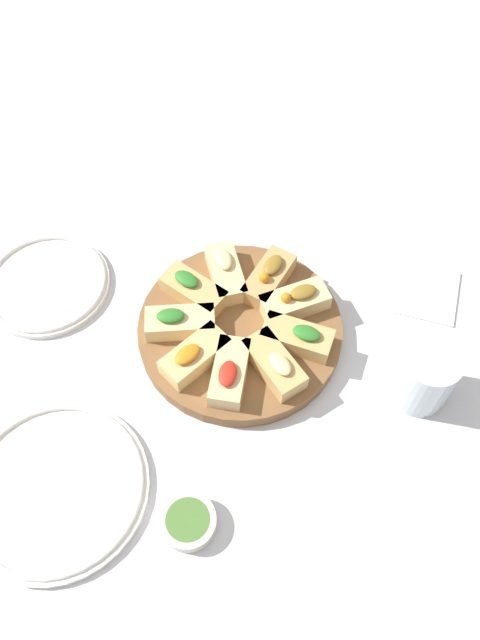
% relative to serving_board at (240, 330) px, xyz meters
% --- Properties ---
extents(ground_plane, '(3.00, 3.00, 0.00)m').
position_rel_serving_board_xyz_m(ground_plane, '(0.00, 0.00, -0.01)').
color(ground_plane, silver).
extents(serving_board, '(0.32, 0.32, 0.03)m').
position_rel_serving_board_xyz_m(serving_board, '(0.00, 0.00, 0.00)').
color(serving_board, brown).
rests_on(serving_board, ground_plane).
extents(focaccia_slice_0, '(0.08, 0.11, 0.04)m').
position_rel_serving_board_xyz_m(focaccia_slice_0, '(-0.04, -0.08, 0.03)').
color(focaccia_slice_0, tan).
rests_on(focaccia_slice_0, serving_board).
extents(focaccia_slice_1, '(0.08, 0.11, 0.04)m').
position_rel_serving_board_xyz_m(focaccia_slice_1, '(0.03, -0.09, 0.03)').
color(focaccia_slice_1, '#E5C689').
rests_on(focaccia_slice_1, serving_board).
extents(focaccia_slice_2, '(0.11, 0.10, 0.04)m').
position_rel_serving_board_xyz_m(focaccia_slice_2, '(0.08, -0.05, 0.03)').
color(focaccia_slice_2, tan).
rests_on(focaccia_slice_2, serving_board).
extents(focaccia_slice_3, '(0.11, 0.07, 0.04)m').
position_rel_serving_board_xyz_m(focaccia_slice_3, '(0.09, 0.02, 0.03)').
color(focaccia_slice_3, '#E5C689').
rests_on(focaccia_slice_3, serving_board).
extents(focaccia_slice_4, '(0.10, 0.11, 0.04)m').
position_rel_serving_board_xyz_m(focaccia_slice_4, '(0.06, 0.07, 0.03)').
color(focaccia_slice_4, tan).
rests_on(focaccia_slice_4, serving_board).
extents(focaccia_slice_5, '(0.05, 0.11, 0.04)m').
position_rel_serving_board_xyz_m(focaccia_slice_5, '(-0.00, 0.09, 0.03)').
color(focaccia_slice_5, '#E5C689').
rests_on(focaccia_slice_5, serving_board).
extents(focaccia_slice_6, '(0.10, 0.11, 0.04)m').
position_rel_serving_board_xyz_m(focaccia_slice_6, '(-0.06, 0.07, 0.03)').
color(focaccia_slice_6, '#DBB775').
rests_on(focaccia_slice_6, serving_board).
extents(focaccia_slice_7, '(0.11, 0.07, 0.04)m').
position_rel_serving_board_xyz_m(focaccia_slice_7, '(-0.09, 0.02, 0.03)').
color(focaccia_slice_7, '#E5C689').
rests_on(focaccia_slice_7, serving_board).
extents(focaccia_slice_8, '(0.11, 0.09, 0.04)m').
position_rel_serving_board_xyz_m(focaccia_slice_8, '(-0.08, -0.05, 0.03)').
color(focaccia_slice_8, tan).
rests_on(focaccia_slice_8, serving_board).
extents(plate_left, '(0.25, 0.25, 0.02)m').
position_rel_serving_board_xyz_m(plate_left, '(-0.24, 0.26, -0.00)').
color(plate_left, white).
rests_on(plate_left, ground_plane).
extents(plate_right, '(0.21, 0.21, 0.02)m').
position_rel_serving_board_xyz_m(plate_right, '(0.11, 0.31, -0.00)').
color(plate_right, white).
rests_on(plate_right, ground_plane).
extents(water_glass, '(0.08, 0.08, 0.10)m').
position_rel_serving_board_xyz_m(water_glass, '(-0.11, -0.26, 0.04)').
color(water_glass, silver).
rests_on(water_glass, ground_plane).
extents(napkin_stack, '(0.14, 0.13, 0.01)m').
position_rel_serving_board_xyz_m(napkin_stack, '(0.06, -0.31, -0.01)').
color(napkin_stack, white).
rests_on(napkin_stack, ground_plane).
extents(dipping_bowl, '(0.08, 0.08, 0.02)m').
position_rel_serving_board_xyz_m(dipping_bowl, '(-0.29, 0.08, -0.00)').
color(dipping_bowl, silver).
rests_on(dipping_bowl, ground_plane).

